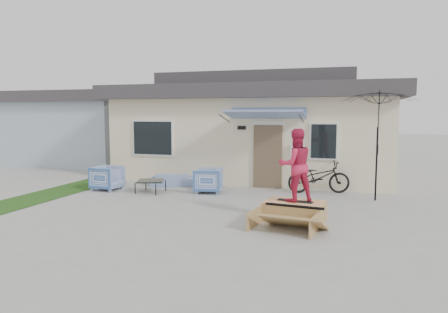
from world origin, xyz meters
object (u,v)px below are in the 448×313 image
(coffee_table, at_px, (151,186))
(skate_ramp, at_px, (294,211))
(armchair_left, at_px, (107,177))
(patio_umbrella, at_px, (377,140))
(skater, at_px, (296,164))
(skateboard, at_px, (295,201))
(bicycle, at_px, (319,174))
(loveseat, at_px, (173,177))
(armchair_right, at_px, (208,179))

(coffee_table, distance_m, skate_ramp, 5.26)
(armchair_left, xyz_separation_m, patio_umbrella, (8.25, 0.80, 1.32))
(skater, bearing_deg, skateboard, 61.86)
(bicycle, distance_m, skater, 3.67)
(armchair_left, bearing_deg, loveseat, -48.84)
(bicycle, distance_m, patio_umbrella, 2.11)
(coffee_table, height_order, patio_umbrella, patio_umbrella)
(skater, bearing_deg, patio_umbrella, -151.40)
(armchair_right, bearing_deg, skate_ramp, 38.46)
(armchair_left, relative_size, patio_umbrella, 0.35)
(skate_ramp, bearing_deg, loveseat, 150.28)
(skater, bearing_deg, armchair_left, -46.58)
(skateboard, distance_m, skater, 0.87)
(skateboard, bearing_deg, armchair_left, 173.82)
(coffee_table, xyz_separation_m, bicycle, (5.06, 1.47, 0.42))
(bicycle, distance_m, skate_ramp, 3.67)
(coffee_table, bearing_deg, skater, -23.87)
(armchair_right, relative_size, bicycle, 0.45)
(patio_umbrella, relative_size, skater, 1.48)
(loveseat, distance_m, skate_ramp, 5.81)
(skater, bearing_deg, bicycle, -122.42)
(loveseat, xyz_separation_m, armchair_right, (1.58, -0.82, 0.14))
(loveseat, height_order, skateboard, loveseat)
(patio_umbrella, bearing_deg, skateboard, -123.26)
(armchair_left, distance_m, skater, 6.74)
(skateboard, bearing_deg, bicycle, 97.97)
(loveseat, distance_m, skater, 5.88)
(loveseat, relative_size, bicycle, 0.77)
(armchair_right, relative_size, skate_ramp, 0.49)
(armchair_right, relative_size, skater, 0.51)
(skate_ramp, bearing_deg, armchair_left, 168.59)
(skate_ramp, height_order, skateboard, skateboard)
(patio_umbrella, relative_size, skate_ramp, 1.41)
(bicycle, xyz_separation_m, skater, (-0.27, -3.59, 0.72))
(skate_ramp, distance_m, skater, 1.11)
(armchair_left, xyz_separation_m, skater, (6.34, -2.11, 0.90))
(armchair_left, distance_m, coffee_table, 1.56)
(armchair_left, relative_size, armchair_right, 1.01)
(loveseat, distance_m, coffee_table, 1.35)
(coffee_table, bearing_deg, armchair_left, -179.62)
(coffee_table, bearing_deg, patio_umbrella, 6.73)
(patio_umbrella, bearing_deg, armchair_right, -176.92)
(armchair_left, height_order, coffee_table, armchair_left)
(bicycle, bearing_deg, skater, 159.70)
(skate_ramp, bearing_deg, bicycle, 93.08)
(loveseat, xyz_separation_m, coffee_table, (-0.16, -1.34, -0.09))
(bicycle, xyz_separation_m, skateboard, (-0.27, -3.59, -0.15))
(armchair_right, xyz_separation_m, skate_ramp, (3.06, -2.69, -0.21))
(armchair_left, bearing_deg, bicycle, -74.64)
(coffee_table, distance_m, skateboard, 5.25)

